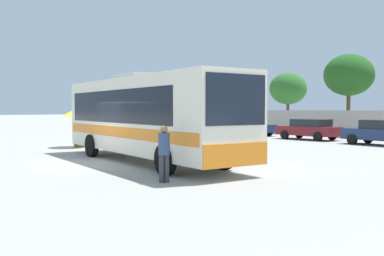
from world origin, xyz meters
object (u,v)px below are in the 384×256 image
Objects in this scene: vendor_umbrella_near_gate_yellow at (79,113)px; roadside_tree_left at (288,89)px; coach_bus_cream_orange at (146,115)px; parked_car_second_maroon at (309,129)px; parked_car_leftmost_dark_blue at (249,126)px; parked_car_third_dark_blue at (382,132)px; attendant_by_bus_door at (164,150)px; roadside_tree_midleft at (349,75)px.

roadside_tree_left is at bearing 102.84° from vendor_umbrella_near_gate_yellow.
coach_bus_cream_orange reaches higher than vendor_umbrella_near_gate_yellow.
roadside_tree_left is (-10.79, 11.29, 3.58)m from parked_car_second_maroon.
roadside_tree_left is at bearing 133.70° from parked_car_second_maroon.
coach_bus_cream_orange is at bearing -59.83° from parked_car_leftmost_dark_blue.
vendor_umbrella_near_gate_yellow is 0.52× the size of parked_car_third_dark_blue.
attendant_by_bus_door reaches higher than parked_car_second_maroon.
parked_car_second_maroon is (-3.58, 16.32, -1.19)m from coach_bus_cream_orange.
parked_car_third_dark_blue is (5.75, -0.71, 0.03)m from parked_car_second_maroon.
coach_bus_cream_orange reaches higher than parked_car_leftmost_dark_blue.
parked_car_second_maroon is at bearing -46.30° from roadside_tree_left.
coach_bus_cream_orange reaches higher than attendant_by_bus_door.
parked_car_second_maroon is 0.75× the size of roadside_tree_left.
parked_car_leftmost_dark_blue is 0.71× the size of roadside_tree_left.
parked_car_third_dark_blue is at bearing 98.00° from attendant_by_bus_door.
coach_bus_cream_orange is 8.31m from vendor_umbrella_near_gate_yellow.
vendor_umbrella_near_gate_yellow is 0.38× the size of roadside_tree_left.
roadside_tree_left is 10.39m from roadside_tree_midleft.
roadside_tree_left is at bearing 117.49° from coach_bus_cream_orange.
vendor_umbrella_near_gate_yellow is 18.12m from parked_car_third_dark_blue.
parked_car_leftmost_dark_blue is 6.08m from parked_car_second_maroon.
roadside_tree_midleft is (-7.00, 7.94, 4.24)m from parked_car_third_dark_blue.
roadside_tree_left reaches higher than parked_car_second_maroon.
parked_car_leftmost_dark_blue is (-9.65, 16.61, -1.20)m from coach_bus_cream_orange.
attendant_by_bus_door is 13.44m from vendor_umbrella_near_gate_yellow.
coach_bus_cream_orange reaches higher than parked_car_second_maroon.
roadside_tree_midleft is (-9.54, 26.02, 4.08)m from attendant_by_bus_door.
roadside_tree_midleft is at bearing -23.04° from roadside_tree_left.
roadside_tree_midleft reaches higher than parked_car_leftmost_dark_blue.
roadside_tree_left is at bearing 122.39° from attendant_by_bus_door.
attendant_by_bus_door is at bearing -14.36° from vendor_umbrella_near_gate_yellow.
parked_car_leftmost_dark_blue is at bearing -66.82° from roadside_tree_left.
vendor_umbrella_near_gate_yellow is at bearing 174.11° from coach_bus_cream_orange.
parked_car_third_dark_blue is at bearing 54.74° from vendor_umbrella_near_gate_yellow.
parked_car_leftmost_dark_blue is at bearing 126.99° from attendant_by_bus_door.
parked_car_third_dark_blue is at bearing 82.08° from coach_bus_cream_orange.
roadside_tree_midleft reaches higher than parked_car_second_maroon.
roadside_tree_left is (-16.54, 12.00, 3.55)m from parked_car_third_dark_blue.
parked_car_third_dark_blue is (10.44, 14.76, -1.18)m from vendor_umbrella_near_gate_yellow.
parked_car_third_dark_blue is 11.40m from roadside_tree_midleft.
coach_bus_cream_orange is 2.65× the size of parked_car_third_dark_blue.
parked_car_second_maroon is 16.02m from roadside_tree_left.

